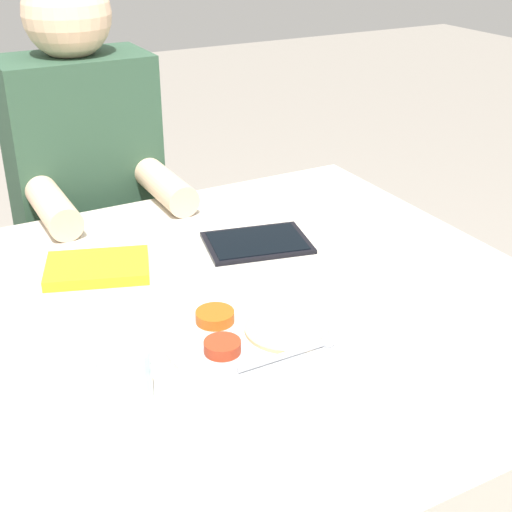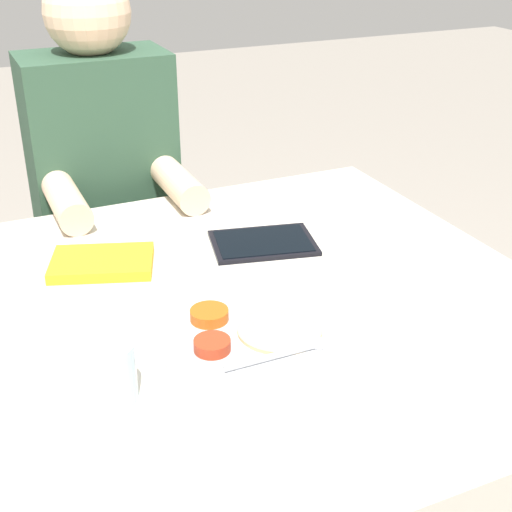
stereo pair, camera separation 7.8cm
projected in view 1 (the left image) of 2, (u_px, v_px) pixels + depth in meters
dining_table at (196, 491)px, 1.34m from camera, size 1.26×1.01×0.77m
thali_tray at (255, 336)px, 1.10m from camera, size 0.28×0.28×0.03m
red_notebook at (98, 269)px, 1.30m from camera, size 0.22×0.18×0.02m
tablet_device at (257, 243)px, 1.40m from camera, size 0.23×0.18×0.01m
person_diner at (94, 246)px, 1.79m from camera, size 0.34×0.43×1.25m
drinking_glass at (123, 378)px, 0.94m from camera, size 0.08×0.08×0.09m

